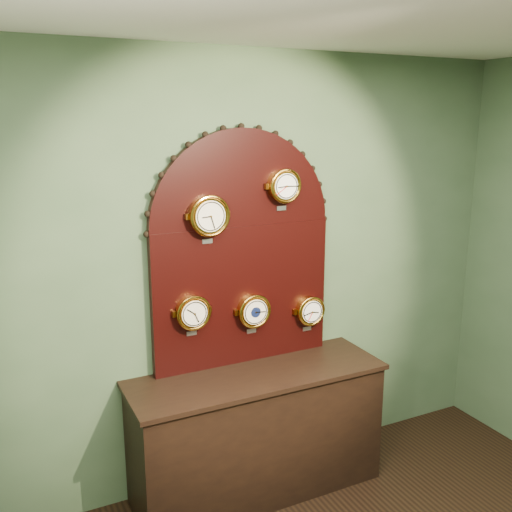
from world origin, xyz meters
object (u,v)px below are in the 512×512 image
barometer (254,311)px  tide_clock (310,311)px  display_board (242,242)px  shop_counter (257,434)px  arabic_clock (284,186)px  roman_clock (209,216)px  hygrometer (193,312)px

barometer → tide_clock: (0.42, 0.00, -0.06)m
tide_clock → barometer: bearing=-179.9°
display_board → barometer: 0.45m
shop_counter → barometer: size_ratio=5.85×
display_board → arabic_clock: 0.44m
roman_clock → arabic_clock: 0.53m
barometer → tide_clock: 0.43m
roman_clock → hygrometer: bearing=179.6°
display_board → tide_clock: (0.47, -0.07, -0.50)m
display_board → arabic_clock: bearing=-14.3°
barometer → tide_clock: bearing=0.1°
display_board → shop_counter: bearing=-90.0°
hygrometer → tide_clock: size_ratio=1.06×
shop_counter → arabic_clock: size_ratio=5.97×
hygrometer → barometer: bearing=-0.0°
display_board → tide_clock: size_ratio=5.96×
display_board → hygrometer: size_ratio=5.64×
roman_clock → arabic_clock: (0.51, 0.00, 0.15)m
roman_clock → display_board: bearing=15.3°
shop_counter → display_board: size_ratio=1.05×
arabic_clock → tide_clock: (0.21, 0.00, -0.85)m
roman_clock → tide_clock: size_ratio=1.17×
hygrometer → barometer: 0.41m
shop_counter → arabic_clock: bearing=30.5°
arabic_clock → hygrometer: size_ratio=0.99×
hygrometer → tide_clock: hygrometer is taller
display_board → roman_clock: 0.32m
display_board → arabic_clock: display_board is taller
shop_counter → roman_clock: (-0.25, 0.15, 1.42)m
arabic_clock → hygrometer: arabic_clock is taller
arabic_clock → shop_counter: bearing=-149.5°
display_board → roman_clock: display_board is taller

